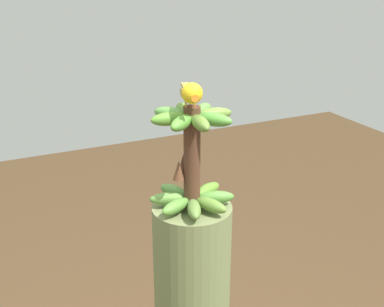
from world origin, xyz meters
The scene contains 2 objects.
banana_bunch centered at (0.00, 0.00, 1.41)m, with size 0.26×0.26×0.32m.
perched_bird centered at (0.02, -0.01, 1.62)m, with size 0.21×0.09×0.08m.
Camera 1 is at (1.27, -0.60, 1.97)m, focal length 47.27 mm.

